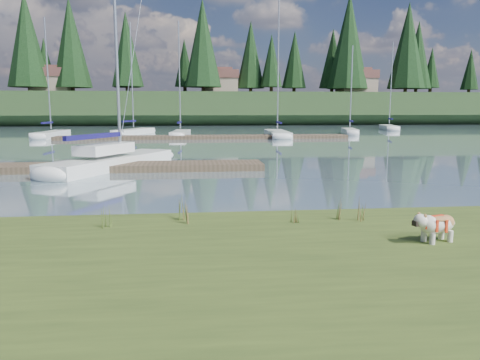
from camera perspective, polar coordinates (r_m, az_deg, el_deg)
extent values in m
plane|color=slate|center=(42.33, -7.10, 4.99)|extent=(200.00, 200.00, 0.00)
cube|color=#3D4F1C|center=(6.79, -12.35, -13.92)|extent=(60.00, 9.00, 0.35)
cube|color=#1E3318|center=(85.23, -6.65, 8.58)|extent=(200.00, 20.00, 5.00)
cylinder|color=silver|center=(9.11, 22.40, -6.62)|extent=(0.10, 0.10, 0.21)
cylinder|color=silver|center=(9.26, 21.49, -6.33)|extent=(0.10, 0.10, 0.21)
cylinder|color=silver|center=(9.41, 24.25, -6.27)|extent=(0.10, 0.10, 0.21)
cylinder|color=silver|center=(9.55, 23.34, -6.00)|extent=(0.10, 0.10, 0.21)
ellipsoid|color=silver|center=(9.28, 23.01, -4.98)|extent=(0.76, 0.52, 0.33)
ellipsoid|color=#AB7340|center=(9.26, 23.05, -4.34)|extent=(0.55, 0.45, 0.12)
ellipsoid|color=silver|center=(8.97, 21.14, -4.64)|extent=(0.30, 0.31, 0.24)
cube|color=black|center=(8.91, 20.62, -4.98)|extent=(0.10, 0.14, 0.09)
cube|color=white|center=(22.31, -15.39, 1.92)|extent=(5.20, 7.84, 0.70)
ellipsoid|color=white|center=(25.56, -10.14, 2.94)|extent=(2.51, 2.70, 0.70)
cylinder|color=silver|center=(23.09, -14.98, 18.51)|extent=(0.14, 0.14, 11.95)
cube|color=#130F4C|center=(21.27, -17.41, 5.11)|extent=(1.82, 3.28, 0.20)
cube|color=white|center=(21.88, -16.17, 3.68)|extent=(2.43, 3.13, 0.45)
cube|color=#4C3D2C|center=(21.91, -18.56, 1.47)|extent=(16.00, 2.00, 0.30)
cube|color=#4C3D2C|center=(42.33, -4.39, 5.24)|extent=(26.00, 2.20, 0.30)
cube|color=white|center=(47.76, -22.00, 5.11)|extent=(1.95, 6.77, 0.70)
ellipsoid|color=white|center=(50.92, -20.75, 5.37)|extent=(1.57, 1.91, 0.70)
cylinder|color=silver|center=(47.79, -22.40, 11.87)|extent=(0.12, 0.12, 10.13)
cube|color=#130F4C|center=(46.86, -22.46, 6.47)|extent=(0.37, 2.67, 0.20)
cube|color=white|center=(50.44, -12.83, 5.70)|extent=(3.93, 6.85, 0.70)
ellipsoid|color=white|center=(53.44, -11.09, 5.91)|extent=(2.05, 2.26, 0.70)
cylinder|color=silver|center=(50.49, -13.06, 12.35)|extent=(0.12, 0.12, 10.57)
cube|color=#130F4C|center=(49.59, -13.38, 6.99)|extent=(1.18, 2.57, 0.20)
cube|color=white|center=(45.66, -7.26, 5.54)|extent=(1.96, 6.43, 0.70)
ellipsoid|color=white|center=(48.80, -6.87, 5.75)|extent=(1.52, 1.84, 0.70)
cylinder|color=silver|center=(45.68, -7.40, 12.52)|extent=(0.12, 0.12, 9.96)
cube|color=#130F4C|center=(44.75, -7.40, 6.98)|extent=(0.41, 2.52, 0.20)
cube|color=white|center=(45.21, 4.57, 5.55)|extent=(2.25, 7.92, 0.70)
ellipsoid|color=white|center=(49.09, 4.00, 5.81)|extent=(1.83, 2.23, 0.70)
cylinder|color=silver|center=(45.31, 4.68, 13.91)|extent=(0.12, 0.12, 12.03)
cube|color=#130F4C|center=(44.10, 4.77, 7.00)|extent=(0.39, 3.12, 0.20)
cube|color=white|center=(51.07, 13.23, 5.72)|extent=(2.30, 5.52, 0.70)
ellipsoid|color=white|center=(53.74, 12.86, 5.87)|extent=(1.45, 1.68, 0.70)
cylinder|color=silver|center=(51.05, 13.42, 11.03)|extent=(0.12, 0.12, 8.31)
cube|color=#130F4C|center=(50.30, 13.38, 7.01)|extent=(0.64, 2.14, 0.20)
cube|color=white|center=(62.20, 17.70, 6.05)|extent=(3.12, 6.83, 0.70)
ellipsoid|color=white|center=(65.48, 17.23, 6.19)|extent=(1.86, 2.12, 0.70)
cylinder|color=silver|center=(62.22, 17.94, 11.16)|extent=(0.12, 0.12, 9.94)
cube|color=#130F4C|center=(61.26, 17.89, 7.11)|extent=(0.85, 2.62, 0.20)
cone|color=#475B23|center=(10.31, -7.23, -3.30)|extent=(0.03, 0.03, 0.55)
cone|color=brown|center=(10.25, -6.62, -3.67)|extent=(0.03, 0.03, 0.44)
cone|color=#475B23|center=(10.33, -6.90, -3.11)|extent=(0.03, 0.03, 0.60)
cone|color=brown|center=(10.30, -6.45, -3.77)|extent=(0.03, 0.03, 0.38)
cone|color=#475B23|center=(10.24, -7.13, -3.54)|extent=(0.03, 0.03, 0.49)
cone|color=#475B23|center=(10.01, -7.08, -3.73)|extent=(0.03, 0.03, 0.52)
cone|color=brown|center=(9.96, -6.45, -4.10)|extent=(0.03, 0.03, 0.42)
cone|color=#475B23|center=(10.04, -6.74, -3.54)|extent=(0.03, 0.03, 0.58)
cone|color=brown|center=(10.00, -6.27, -4.20)|extent=(0.03, 0.03, 0.37)
cone|color=#475B23|center=(9.94, -6.97, -3.98)|extent=(0.03, 0.03, 0.47)
cone|color=#475B23|center=(10.49, 11.87, -3.35)|extent=(0.03, 0.03, 0.50)
cone|color=brown|center=(10.47, 12.55, -3.67)|extent=(0.03, 0.03, 0.40)
cone|color=#475B23|center=(10.54, 12.14, -3.17)|extent=(0.03, 0.03, 0.55)
cone|color=brown|center=(10.53, 12.64, -3.76)|extent=(0.03, 0.03, 0.35)
cone|color=#475B23|center=(10.43, 12.11, -3.57)|extent=(0.03, 0.03, 0.45)
cone|color=#475B23|center=(9.96, -16.39, -4.22)|extent=(0.03, 0.03, 0.48)
cone|color=brown|center=(9.89, -15.82, -4.58)|extent=(0.03, 0.03, 0.39)
cone|color=#475B23|center=(9.98, -16.02, -4.04)|extent=(0.03, 0.03, 0.53)
cone|color=brown|center=(9.93, -15.60, -4.66)|extent=(0.03, 0.03, 0.34)
cone|color=#475B23|center=(9.89, -16.35, -4.46)|extent=(0.03, 0.03, 0.43)
cone|color=#475B23|center=(10.07, 6.43, -4.19)|extent=(0.03, 0.03, 0.34)
cone|color=brown|center=(10.03, 7.13, -4.45)|extent=(0.03, 0.03, 0.27)
cone|color=#475B23|center=(10.10, 6.73, -4.05)|extent=(0.03, 0.03, 0.38)
cone|color=brown|center=(10.08, 7.24, -4.49)|extent=(0.03, 0.03, 0.24)
cone|color=#475B23|center=(10.00, 6.64, -4.38)|extent=(0.03, 0.03, 0.31)
cone|color=#475B23|center=(10.43, 14.42, -3.09)|extent=(0.03, 0.03, 0.65)
cone|color=brown|center=(10.42, 15.11, -3.49)|extent=(0.03, 0.03, 0.52)
cone|color=#475B23|center=(10.47, 14.68, -2.87)|extent=(0.03, 0.03, 0.72)
cone|color=brown|center=(10.47, 15.18, -3.62)|extent=(0.03, 0.03, 0.46)
cone|color=#475B23|center=(10.37, 14.67, -3.35)|extent=(0.03, 0.03, 0.59)
cube|color=#33281C|center=(10.99, -9.87, -5.57)|extent=(60.00, 0.50, 0.14)
cylinder|color=#382619|center=(84.32, -24.25, 10.18)|extent=(0.60, 0.60, 1.80)
cone|color=black|center=(84.95, -24.59, 15.33)|extent=(6.60, 6.60, 15.00)
cylinder|color=#382619|center=(84.97, -13.57, 10.69)|extent=(0.60, 0.60, 1.80)
cone|color=black|center=(85.38, -13.72, 14.61)|extent=(4.84, 4.84, 11.00)
cylinder|color=#382619|center=(78.32, -4.50, 11.08)|extent=(0.60, 0.60, 1.80)
cone|color=black|center=(78.94, -4.57, 16.31)|extent=(6.16, 6.16, 14.00)
cylinder|color=#382619|center=(83.51, 3.83, 10.94)|extent=(0.60, 0.60, 1.80)
cone|color=black|center=(83.84, 3.87, 14.33)|extent=(3.96, 3.96, 9.00)
cylinder|color=#382619|center=(84.78, 12.91, 10.71)|extent=(0.60, 0.60, 1.80)
cone|color=black|center=(85.47, 13.11, 16.14)|extent=(7.04, 7.04, 16.00)
cylinder|color=#382619|center=(92.94, 20.63, 10.19)|extent=(0.60, 0.60, 1.80)
cone|color=black|center=(93.36, 20.84, 14.05)|extent=(5.28, 5.28, 12.00)
cube|color=gray|center=(85.40, -21.91, 10.63)|extent=(6.00, 5.00, 2.80)
cube|color=brown|center=(85.51, -21.99, 12.03)|extent=(6.30, 5.30, 1.40)
cube|color=brown|center=(85.57, -22.02, 12.57)|extent=(4.20, 3.60, 0.70)
cube|color=gray|center=(83.47, -2.50, 11.30)|extent=(6.00, 5.00, 2.80)
cube|color=brown|center=(83.59, -2.51, 12.74)|extent=(6.30, 5.30, 1.40)
cube|color=brown|center=(83.65, -2.52, 13.28)|extent=(4.20, 3.60, 0.70)
cube|color=gray|center=(86.41, 13.98, 10.97)|extent=(6.00, 5.00, 2.80)
cube|color=brown|center=(86.52, 14.04, 12.36)|extent=(6.30, 5.30, 1.40)
cube|color=brown|center=(86.58, 14.06, 12.88)|extent=(4.20, 3.60, 0.70)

